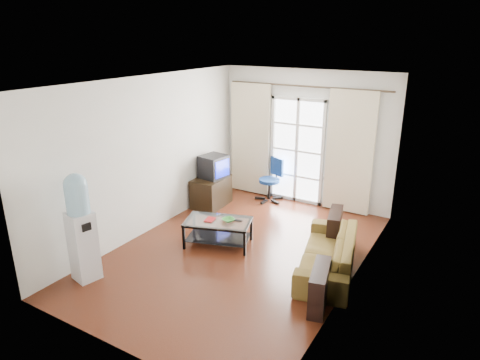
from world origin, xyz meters
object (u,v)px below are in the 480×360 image
object	(u,v)px
coffee_table	(218,229)
task_chair	(270,188)
crt_tv	(213,166)
sofa	(328,252)
tv_stand	(211,192)
water_cooler	(81,225)

from	to	relation	value
coffee_table	task_chair	xyz separation A→B (m)	(-0.16, 2.23, -0.02)
crt_tv	sofa	bearing A→B (deg)	-14.97
sofa	tv_stand	world-z (taller)	tv_stand
tv_stand	water_cooler	world-z (taller)	water_cooler
coffee_table	task_chair	world-z (taller)	task_chair
sofa	tv_stand	xyz separation A→B (m)	(-2.89, 1.18, 0.02)
sofa	tv_stand	distance (m)	3.13
sofa	water_cooler	size ratio (longest dim) A/B	1.26
coffee_table	water_cooler	size ratio (longest dim) A/B	0.76
water_cooler	coffee_table	bearing A→B (deg)	72.69
crt_tv	water_cooler	bearing A→B (deg)	-81.26
tv_stand	water_cooler	size ratio (longest dim) A/B	0.51
crt_tv	tv_stand	bearing A→B (deg)	-82.47
task_chair	water_cooler	bearing A→B (deg)	-79.53
task_chair	water_cooler	world-z (taller)	water_cooler
tv_stand	task_chair	world-z (taller)	task_chair
sofa	tv_stand	size ratio (longest dim) A/B	2.47
sofa	crt_tv	bearing A→B (deg)	-126.70
sofa	task_chair	distance (m)	2.86
crt_tv	water_cooler	world-z (taller)	water_cooler
sofa	water_cooler	xyz separation A→B (m)	(-2.88, -2.00, 0.56)
task_chair	sofa	bearing A→B (deg)	-22.96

